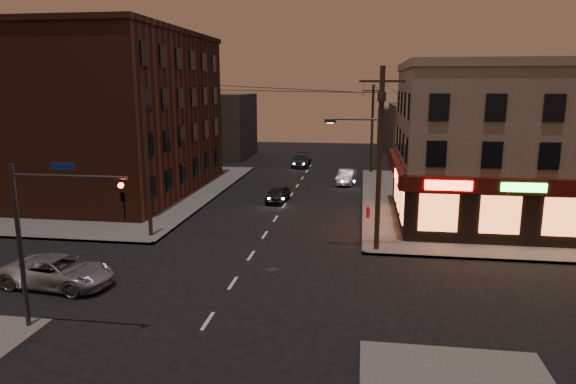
% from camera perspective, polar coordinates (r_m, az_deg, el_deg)
% --- Properties ---
extents(ground, '(120.00, 120.00, 0.00)m').
position_cam_1_polar(ground, '(24.69, -6.16, -10.05)').
color(ground, black).
rests_on(ground, ground).
extents(sidewalk_ne, '(24.00, 28.00, 0.15)m').
position_cam_1_polar(sidewalk_ne, '(43.86, 24.16, -1.18)').
color(sidewalk_ne, '#514F4C').
rests_on(sidewalk_ne, ground).
extents(sidewalk_nw, '(24.00, 28.00, 0.15)m').
position_cam_1_polar(sidewalk_nw, '(48.44, -21.40, 0.19)').
color(sidewalk_nw, '#514F4C').
rests_on(sidewalk_nw, ground).
extents(pizza_building, '(15.85, 12.85, 10.50)m').
position_cam_1_polar(pizza_building, '(37.18, 24.05, 4.91)').
color(pizza_building, gray).
rests_on(pizza_building, sidewalk_ne).
extents(brick_apartment, '(12.00, 20.00, 13.00)m').
position_cam_1_polar(brick_apartment, '(45.99, -18.19, 8.12)').
color(brick_apartment, '#4E2519').
rests_on(brick_apartment, sidewalk_nw).
extents(bg_building_ne_a, '(10.00, 12.00, 7.00)m').
position_cam_1_polar(bg_building_ne_a, '(60.97, 16.02, 6.05)').
color(bg_building_ne_a, '#3F3D3A').
rests_on(bg_building_ne_a, ground).
extents(bg_building_nw, '(9.00, 10.00, 8.00)m').
position_cam_1_polar(bg_building_nw, '(67.07, -8.13, 7.31)').
color(bg_building_nw, '#3F3D3A').
rests_on(bg_building_nw, ground).
extents(bg_building_ne_b, '(8.00, 8.00, 6.00)m').
position_cam_1_polar(bg_building_ne_b, '(74.67, 13.08, 6.81)').
color(bg_building_ne_b, '#3F3D3A').
rests_on(bg_building_ne_b, ground).
extents(utility_pole_main, '(4.20, 0.44, 10.00)m').
position_cam_1_polar(utility_pole_main, '(28.18, 9.93, 4.71)').
color(utility_pole_main, '#382619').
rests_on(utility_pole_main, sidewalk_ne).
extents(utility_pole_far, '(0.26, 0.26, 9.00)m').
position_cam_1_polar(utility_pole_far, '(54.35, 9.32, 6.92)').
color(utility_pole_far, '#382619').
rests_on(utility_pole_far, sidewalk_ne).
extents(utility_pole_west, '(0.24, 0.24, 9.00)m').
position_cam_1_polar(utility_pole_west, '(31.66, -15.41, 3.20)').
color(utility_pole_west, '#382619').
rests_on(utility_pole_west, sidewalk_nw).
extents(traffic_signal, '(4.49, 0.32, 6.47)m').
position_cam_1_polar(traffic_signal, '(20.74, -25.54, -3.35)').
color(traffic_signal, '#333538').
rests_on(traffic_signal, ground).
extents(suv_cross, '(5.35, 2.90, 1.42)m').
position_cam_1_polar(suv_cross, '(26.21, -24.14, -8.07)').
color(suv_cross, gray).
rests_on(suv_cross, ground).
extents(sedan_near, '(1.75, 3.77, 1.25)m').
position_cam_1_polar(sedan_near, '(40.88, -1.11, -0.23)').
color(sedan_near, black).
rests_on(sedan_near, ground).
extents(sedan_mid, '(1.92, 4.29, 1.37)m').
position_cam_1_polar(sedan_mid, '(48.49, 6.48, 1.69)').
color(sedan_mid, slate).
rests_on(sedan_mid, ground).
extents(sedan_far, '(1.97, 4.81, 1.39)m').
position_cam_1_polar(sedan_far, '(58.64, 1.48, 3.53)').
color(sedan_far, '#1A2334').
rests_on(sedan_far, ground).
extents(fire_hydrant, '(0.35, 0.35, 0.81)m').
position_cam_1_polar(fire_hydrant, '(35.91, 8.91, -2.13)').
color(fire_hydrant, maroon).
rests_on(fire_hydrant, sidewalk_ne).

